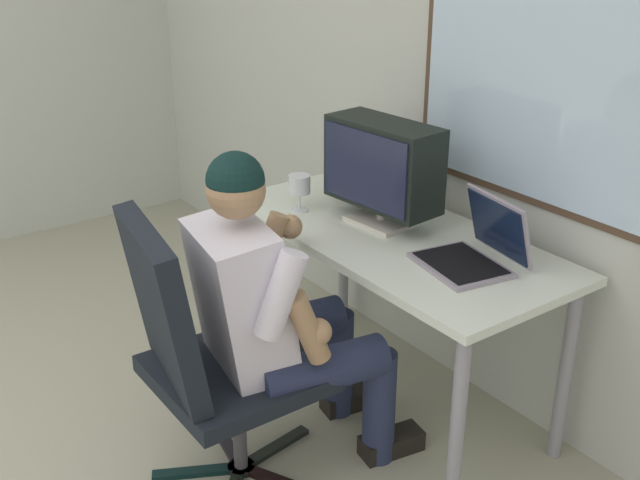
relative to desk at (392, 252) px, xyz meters
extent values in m
cube|color=#B5BBB3|center=(-0.15, 0.39, 0.77)|extent=(5.10, 0.06, 2.88)
cube|color=#4C3828|center=(0.42, 0.36, 0.82)|extent=(1.32, 0.01, 1.18)
cube|color=silver|center=(0.42, 0.35, 0.82)|extent=(1.26, 0.02, 1.12)
cylinder|color=gray|center=(-0.65, -0.27, -0.31)|extent=(0.05, 0.05, 0.71)
cylinder|color=gray|center=(0.65, -0.27, -0.31)|extent=(0.05, 0.05, 0.71)
cylinder|color=gray|center=(-0.65, 0.27, -0.31)|extent=(0.05, 0.05, 0.71)
cylinder|color=gray|center=(0.65, 0.27, -0.31)|extent=(0.05, 0.05, 0.71)
cube|color=silver|center=(0.00, 0.00, 0.07)|extent=(1.43, 0.67, 0.03)
cube|color=black|center=(-0.11, -0.70, -0.65)|extent=(0.32, 0.10, 0.02)
cube|color=black|center=(-0.03, -0.87, -0.65)|extent=(0.19, 0.30, 0.02)
cube|color=black|center=(0.02, -0.57, -0.65)|extent=(0.09, 0.32, 0.02)
cylinder|color=black|center=(0.04, -0.73, -0.65)|extent=(0.10, 0.10, 0.02)
cylinder|color=#3F3F44|center=(0.04, -0.73, -0.45)|extent=(0.05, 0.05, 0.38)
cube|color=black|center=(0.04, -0.73, -0.25)|extent=(0.53, 0.53, 0.06)
cube|color=black|center=(0.01, -0.96, 0.06)|extent=(0.52, 0.23, 0.56)
cylinder|color=#212946|center=(0.24, -0.50, -0.22)|extent=(0.22, 0.47, 0.15)
cylinder|color=#212946|center=(0.28, -0.28, -0.44)|extent=(0.12, 0.12, 0.45)
cube|color=black|center=(0.29, -0.22, -0.62)|extent=(0.14, 0.25, 0.08)
cylinder|color=#212946|center=(-0.08, -0.45, -0.22)|extent=(0.22, 0.47, 0.15)
cylinder|color=#212946|center=(-0.04, -0.22, -0.44)|extent=(0.12, 0.12, 0.45)
cube|color=black|center=(-0.03, -0.16, -0.62)|extent=(0.14, 0.25, 0.08)
cube|color=silver|center=(0.04, -0.70, 0.04)|extent=(0.42, 0.34, 0.53)
sphere|color=#A27D57|center=(0.04, -0.70, 0.42)|extent=(0.19, 0.19, 0.19)
sphere|color=black|center=(0.04, -0.70, 0.45)|extent=(0.19, 0.19, 0.19)
cylinder|color=silver|center=(0.27, -0.68, 0.14)|extent=(0.12, 0.20, 0.29)
cylinder|color=#A27D57|center=(0.28, -0.59, 0.00)|extent=(0.10, 0.17, 0.27)
sphere|color=#A27D57|center=(0.29, -0.56, -0.03)|extent=(0.09, 0.09, 0.09)
cylinder|color=silver|center=(-0.16, -0.61, 0.14)|extent=(0.12, 0.21, 0.29)
cylinder|color=#A27D57|center=(-0.14, -0.47, 0.09)|extent=(0.10, 0.18, 0.27)
sphere|color=#A27D57|center=(-0.13, -0.38, 0.16)|extent=(0.09, 0.09, 0.09)
cube|color=beige|center=(-0.10, 0.03, 0.09)|extent=(0.26, 0.21, 0.02)
cylinder|color=beige|center=(-0.10, 0.03, 0.13)|extent=(0.04, 0.04, 0.06)
cube|color=black|center=(-0.10, 0.03, 0.33)|extent=(0.48, 0.23, 0.33)
cube|color=#191E38|center=(-0.09, -0.07, 0.33)|extent=(0.43, 0.05, 0.29)
cube|color=gray|center=(0.37, -0.01, 0.09)|extent=(0.35, 0.29, 0.02)
cube|color=black|center=(0.37, -0.01, 0.10)|extent=(0.31, 0.26, 0.00)
cube|color=gray|center=(0.40, 0.14, 0.21)|extent=(0.32, 0.13, 0.23)
cube|color=#0F1933|center=(0.40, 0.13, 0.21)|extent=(0.29, 0.11, 0.20)
cylinder|color=silver|center=(-0.40, -0.16, 0.09)|extent=(0.07, 0.07, 0.00)
cylinder|color=silver|center=(-0.40, -0.16, 0.12)|extent=(0.01, 0.01, 0.07)
cylinder|color=silver|center=(-0.40, -0.16, 0.20)|extent=(0.09, 0.09, 0.07)
cylinder|color=#5A0D21|center=(-0.40, -0.16, 0.18)|extent=(0.08, 0.08, 0.04)
cube|color=black|center=(-0.43, 0.12, 0.17)|extent=(0.10, 0.09, 0.17)
cylinder|color=#333338|center=(-0.42, 0.08, 0.19)|extent=(0.06, 0.01, 0.06)
camera|label=1|loc=(2.05, -1.81, 1.24)|focal=43.68mm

